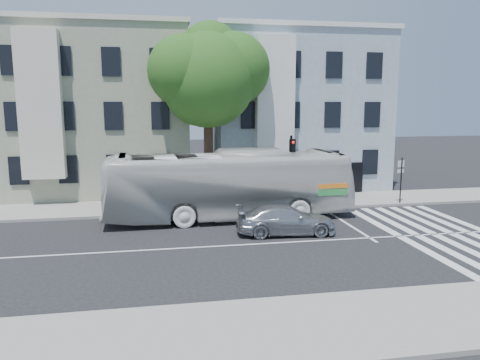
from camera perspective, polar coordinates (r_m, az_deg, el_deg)
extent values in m
plane|color=black|center=(20.72, -1.03, -7.99)|extent=(120.00, 120.00, 0.00)
cube|color=gray|center=(28.36, -3.67, -3.07)|extent=(80.00, 4.00, 0.15)
cube|color=gray|center=(13.42, 4.82, -17.75)|extent=(80.00, 4.00, 0.15)
cube|color=gray|center=(34.72, -16.84, 7.87)|extent=(12.00, 10.00, 11.00)
cube|color=#8A9AA4|center=(35.99, 6.14, 8.26)|extent=(12.00, 10.00, 11.00)
cylinder|color=#2D2116|center=(28.42, -3.84, 2.13)|extent=(0.56, 0.56, 5.20)
sphere|color=#224E19|center=(28.22, -3.96, 12.04)|extent=(5.60, 5.60, 5.60)
sphere|color=#224E19|center=(28.88, -0.82, 13.40)|extent=(4.40, 4.40, 4.40)
sphere|color=#224E19|center=(27.82, -6.84, 13.07)|extent=(4.20, 4.20, 4.20)
sphere|color=#224E19|center=(29.57, -3.67, 15.23)|extent=(3.80, 3.80, 3.80)
sphere|color=#224E19|center=(28.73, -5.28, 9.98)|extent=(3.40, 3.40, 3.40)
imported|color=silver|center=(25.03, -1.34, -0.58)|extent=(3.64, 13.40, 3.70)
imported|color=#B3B5BB|center=(22.43, 5.61, -4.85)|extent=(2.27, 4.86, 1.37)
cylinder|color=black|center=(27.04, 6.19, 0.81)|extent=(0.15, 0.15, 4.35)
cube|color=black|center=(26.62, 6.41, 4.04)|extent=(0.35, 0.31, 0.88)
sphere|color=red|center=(26.47, 6.50, 4.58)|extent=(0.17, 0.17, 0.17)
cylinder|color=white|center=(26.83, 6.30, 1.86)|extent=(0.44, 0.18, 0.46)
cylinder|color=silver|center=(30.81, 13.15, -1.63)|extent=(0.22, 0.22, 0.55)
sphere|color=silver|center=(30.76, 13.17, -1.08)|extent=(0.20, 0.20, 0.20)
cylinder|color=silver|center=(30.80, 13.15, -1.50)|extent=(0.37, 0.15, 0.13)
cylinder|color=black|center=(29.98, 19.03, -0.04)|extent=(0.08, 0.08, 2.78)
cube|color=white|center=(29.93, 19.04, 1.88)|extent=(0.49, 0.19, 0.39)
cube|color=white|center=(29.98, 19.00, 1.04)|extent=(0.49, 0.19, 0.20)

